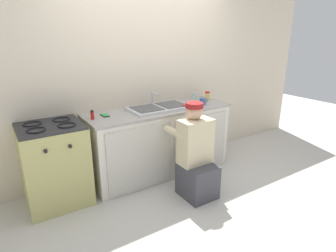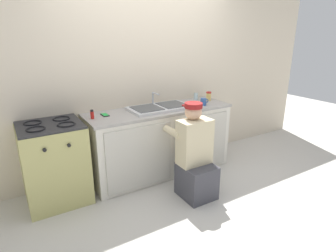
{
  "view_description": "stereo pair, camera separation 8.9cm",
  "coord_description": "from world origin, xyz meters",
  "px_view_note": "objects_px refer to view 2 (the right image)",
  "views": [
    {
      "loc": [
        -1.81,
        -2.71,
        1.83
      ],
      "look_at": [
        0.0,
        0.1,
        0.72
      ],
      "focal_mm": 30.0,
      "sensor_mm": 36.0,
      "label": 1
    },
    {
      "loc": [
        -1.74,
        -2.76,
        1.83
      ],
      "look_at": [
        0.0,
        0.1,
        0.72
      ],
      "focal_mm": 30.0,
      "sensor_mm": 36.0,
      "label": 2
    }
  ],
  "objects_px": {
    "sink_double_basin": "(160,107)",
    "cell_phone": "(105,115)",
    "coffee_mug": "(204,102)",
    "plumber_person": "(195,159)",
    "condiment_jar": "(209,96)",
    "water_glass": "(196,96)",
    "spice_bottle_red": "(92,114)",
    "stove_range": "(55,163)"
  },
  "relations": [
    {
      "from": "sink_double_basin",
      "to": "cell_phone",
      "type": "distance_m",
      "value": 0.72
    },
    {
      "from": "coffee_mug",
      "to": "plumber_person",
      "type": "bearing_deg",
      "value": -133.69
    },
    {
      "from": "condiment_jar",
      "to": "cell_phone",
      "type": "distance_m",
      "value": 1.54
    },
    {
      "from": "coffee_mug",
      "to": "water_glass",
      "type": "bearing_deg",
      "value": 71.95
    },
    {
      "from": "spice_bottle_red",
      "to": "plumber_person",
      "type": "bearing_deg",
      "value": -38.41
    },
    {
      "from": "plumber_person",
      "to": "condiment_jar",
      "type": "height_order",
      "value": "plumber_person"
    },
    {
      "from": "cell_phone",
      "to": "water_glass",
      "type": "bearing_deg",
      "value": 4.08
    },
    {
      "from": "stove_range",
      "to": "cell_phone",
      "type": "height_order",
      "value": "stove_range"
    },
    {
      "from": "condiment_jar",
      "to": "coffee_mug",
      "type": "relative_size",
      "value": 1.02
    },
    {
      "from": "sink_double_basin",
      "to": "plumber_person",
      "type": "height_order",
      "value": "plumber_person"
    },
    {
      "from": "stove_range",
      "to": "water_glass",
      "type": "distance_m",
      "value": 2.11
    },
    {
      "from": "stove_range",
      "to": "water_glass",
      "type": "relative_size",
      "value": 9.28
    },
    {
      "from": "sink_double_basin",
      "to": "water_glass",
      "type": "height_order",
      "value": "sink_double_basin"
    },
    {
      "from": "sink_double_basin",
      "to": "spice_bottle_red",
      "type": "xyz_separation_m",
      "value": [
        -0.88,
        0.01,
        0.03
      ]
    },
    {
      "from": "coffee_mug",
      "to": "cell_phone",
      "type": "bearing_deg",
      "value": 170.82
    },
    {
      "from": "condiment_jar",
      "to": "water_glass",
      "type": "distance_m",
      "value": 0.19
    },
    {
      "from": "sink_double_basin",
      "to": "spice_bottle_red",
      "type": "distance_m",
      "value": 0.88
    },
    {
      "from": "sink_double_basin",
      "to": "cell_phone",
      "type": "bearing_deg",
      "value": 174.32
    },
    {
      "from": "condiment_jar",
      "to": "coffee_mug",
      "type": "distance_m",
      "value": 0.29
    },
    {
      "from": "plumber_person",
      "to": "condiment_jar",
      "type": "distance_m",
      "value": 1.2
    },
    {
      "from": "sink_double_basin",
      "to": "water_glass",
      "type": "xyz_separation_m",
      "value": [
        0.7,
        0.17,
        0.03
      ]
    },
    {
      "from": "coffee_mug",
      "to": "water_glass",
      "type": "xyz_separation_m",
      "value": [
        0.1,
        0.31,
        0.0
      ]
    },
    {
      "from": "cell_phone",
      "to": "stove_range",
      "type": "bearing_deg",
      "value": -173.42
    },
    {
      "from": "water_glass",
      "to": "cell_phone",
      "type": "relative_size",
      "value": 0.71
    },
    {
      "from": "coffee_mug",
      "to": "cell_phone",
      "type": "xyz_separation_m",
      "value": [
        -1.31,
        0.21,
        -0.04
      ]
    },
    {
      "from": "plumber_person",
      "to": "coffee_mug",
      "type": "bearing_deg",
      "value": 46.31
    },
    {
      "from": "stove_range",
      "to": "spice_bottle_red",
      "type": "relative_size",
      "value": 8.84
    },
    {
      "from": "coffee_mug",
      "to": "cell_phone",
      "type": "relative_size",
      "value": 0.9
    },
    {
      "from": "stove_range",
      "to": "plumber_person",
      "type": "distance_m",
      "value": 1.57
    },
    {
      "from": "stove_range",
      "to": "cell_phone",
      "type": "distance_m",
      "value": 0.78
    },
    {
      "from": "stove_range",
      "to": "coffee_mug",
      "type": "distance_m",
      "value": 2.01
    },
    {
      "from": "stove_range",
      "to": "coffee_mug",
      "type": "xyz_separation_m",
      "value": [
        1.95,
        -0.14,
        0.48
      ]
    },
    {
      "from": "coffee_mug",
      "to": "water_glass",
      "type": "relative_size",
      "value": 1.26
    },
    {
      "from": "cell_phone",
      "to": "condiment_jar",
      "type": "bearing_deg",
      "value": -1.4
    },
    {
      "from": "plumber_person",
      "to": "condiment_jar",
      "type": "bearing_deg",
      "value": 44.0
    },
    {
      "from": "sink_double_basin",
      "to": "spice_bottle_red",
      "type": "height_order",
      "value": "sink_double_basin"
    },
    {
      "from": "condiment_jar",
      "to": "spice_bottle_red",
      "type": "distance_m",
      "value": 1.71
    },
    {
      "from": "water_glass",
      "to": "sink_double_basin",
      "type": "bearing_deg",
      "value": -166.26
    },
    {
      "from": "sink_double_basin",
      "to": "coffee_mug",
      "type": "distance_m",
      "value": 0.62
    },
    {
      "from": "spice_bottle_red",
      "to": "cell_phone",
      "type": "distance_m",
      "value": 0.18
    },
    {
      "from": "stove_range",
      "to": "cell_phone",
      "type": "relative_size",
      "value": 6.63
    },
    {
      "from": "sink_double_basin",
      "to": "plumber_person",
      "type": "bearing_deg",
      "value": -86.3
    }
  ]
}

